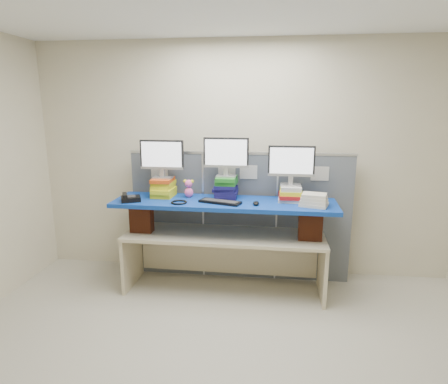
# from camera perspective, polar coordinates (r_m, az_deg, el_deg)

# --- Properties ---
(room) EXTENTS (5.00, 4.00, 2.80)m
(room) POSITION_cam_1_polar(r_m,az_deg,el_deg) (2.57, -0.61, -1.35)
(room) COLOR beige
(room) RESTS_ON ground
(cubicle_partition) EXTENTS (2.60, 0.06, 1.53)m
(cubicle_partition) POSITION_cam_1_polar(r_m,az_deg,el_deg) (4.45, 2.38, -3.61)
(cubicle_partition) COLOR #4F545D
(cubicle_partition) RESTS_ON ground
(desk) EXTENTS (2.20, 0.68, 0.67)m
(desk) POSITION_cam_1_polar(r_m,az_deg,el_deg) (4.18, 0.00, -8.14)
(desk) COLOR beige
(desk) RESTS_ON ground
(brick_pier_left) EXTENTS (0.24, 0.14, 0.33)m
(brick_pier_left) POSITION_cam_1_polar(r_m,az_deg,el_deg) (4.26, -12.44, -3.82)
(brick_pier_left) COLOR maroon
(brick_pier_left) RESTS_ON desk
(brick_pier_right) EXTENTS (0.24, 0.14, 0.33)m
(brick_pier_right) POSITION_cam_1_polar(r_m,az_deg,el_deg) (4.02, 13.01, -4.85)
(brick_pier_right) COLOR maroon
(brick_pier_right) RESTS_ON desk
(blue_board) EXTENTS (2.41, 0.64, 0.04)m
(blue_board) POSITION_cam_1_polar(r_m,az_deg,el_deg) (4.03, 0.00, -1.69)
(blue_board) COLOR navy
(blue_board) RESTS_ON brick_pier_left
(book_stack_left) EXTENTS (0.24, 0.33, 0.21)m
(book_stack_left) POSITION_cam_1_polar(r_m,az_deg,el_deg) (4.27, -9.21, 0.70)
(book_stack_left) COLOR yellow
(book_stack_left) RESTS_ON blue_board
(book_stack_center) EXTENTS (0.27, 0.30, 0.24)m
(book_stack_center) POSITION_cam_1_polar(r_m,az_deg,el_deg) (4.12, 0.33, 0.64)
(book_stack_center) COLOR #14124F
(book_stack_center) RESTS_ON blue_board
(book_stack_right) EXTENTS (0.26, 0.31, 0.17)m
(book_stack_right) POSITION_cam_1_polar(r_m,az_deg,el_deg) (4.09, 10.08, -0.17)
(book_stack_right) COLOR #BBBAB2
(book_stack_right) RESTS_ON blue_board
(monitor_left) EXTENTS (0.49, 0.14, 0.43)m
(monitor_left) POSITION_cam_1_polar(r_m,az_deg,el_deg) (4.21, -9.44, 5.33)
(monitor_left) COLOR #A9A8AD
(monitor_left) RESTS_ON book_stack_left
(monitor_center) EXTENTS (0.49, 0.14, 0.43)m
(monitor_center) POSITION_cam_1_polar(r_m,az_deg,el_deg) (4.05, 0.32, 5.70)
(monitor_center) COLOR #A9A8AD
(monitor_center) RESTS_ON book_stack_center
(monitor_right) EXTENTS (0.49, 0.14, 0.43)m
(monitor_right) POSITION_cam_1_polar(r_m,az_deg,el_deg) (4.03, 10.22, 4.35)
(monitor_right) COLOR #A9A8AD
(monitor_right) RESTS_ON book_stack_right
(keyboard) EXTENTS (0.47, 0.28, 0.03)m
(keyboard) POSITION_cam_1_polar(r_m,az_deg,el_deg) (3.94, -0.60, -1.51)
(keyboard) COLOR black
(keyboard) RESTS_ON blue_board
(mouse) EXTENTS (0.09, 0.13, 0.04)m
(mouse) POSITION_cam_1_polar(r_m,az_deg,el_deg) (3.88, 4.89, -1.70)
(mouse) COLOR black
(mouse) RESTS_ON blue_board
(desk_phone) EXTENTS (0.26, 0.25, 0.08)m
(desk_phone) POSITION_cam_1_polar(r_m,az_deg,el_deg) (4.14, -14.13, -0.94)
(desk_phone) COLOR black
(desk_phone) RESTS_ON blue_board
(headset) EXTENTS (0.22, 0.22, 0.02)m
(headset) POSITION_cam_1_polar(r_m,az_deg,el_deg) (3.97, -6.87, -1.56)
(headset) COLOR black
(headset) RESTS_ON blue_board
(plush_toy) EXTENTS (0.12, 0.09, 0.20)m
(plush_toy) POSITION_cam_1_polar(r_m,az_deg,el_deg) (4.19, -5.39, 0.57)
(plush_toy) COLOR pink
(plush_toy) RESTS_ON blue_board
(binder_stack) EXTENTS (0.32, 0.28, 0.13)m
(binder_stack) POSITION_cam_1_polar(r_m,az_deg,el_deg) (3.92, 13.56, -1.23)
(binder_stack) COLOR beige
(binder_stack) RESTS_ON blue_board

